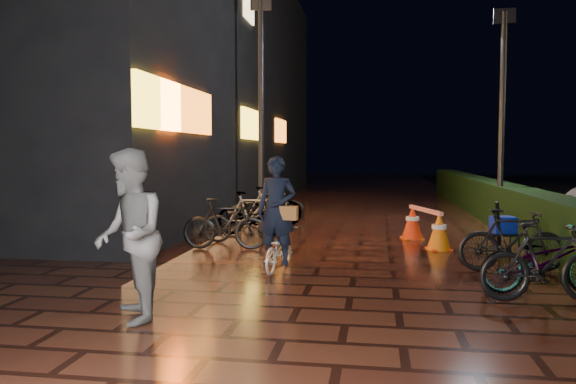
% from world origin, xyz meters
% --- Properties ---
extents(ground, '(80.00, 80.00, 0.00)m').
position_xyz_m(ground, '(0.00, 0.00, 0.00)').
color(ground, '#381911').
rests_on(ground, ground).
extents(hedge, '(0.70, 20.00, 1.00)m').
position_xyz_m(hedge, '(3.30, 8.00, 0.50)').
color(hedge, black).
rests_on(hedge, ground).
extents(bystander_person, '(1.02, 1.09, 1.80)m').
position_xyz_m(bystander_person, '(-2.20, -2.45, 0.90)').
color(bystander_person, '#605F62').
rests_on(bystander_person, ground).
extents(storefront_block, '(12.09, 22.00, 9.00)m').
position_xyz_m(storefront_block, '(-9.50, 11.50, 4.50)').
color(storefront_block, black).
rests_on(storefront_block, ground).
extents(lamp_post_hedge, '(0.47, 0.14, 4.92)m').
position_xyz_m(lamp_post_hedge, '(3.05, 5.34, 2.70)').
color(lamp_post_hedge, black).
rests_on(lamp_post_hedge, ground).
extents(lamp_post_sf, '(0.56, 0.17, 5.90)m').
position_xyz_m(lamp_post_sf, '(-2.77, 6.96, 3.24)').
color(lamp_post_sf, black).
rests_on(lamp_post_sf, ground).
extents(cyclist, '(0.64, 1.23, 1.70)m').
position_xyz_m(cyclist, '(-1.14, 0.25, 0.63)').
color(cyclist, silver).
rests_on(cyclist, ground).
extents(traffic_barrier, '(0.87, 1.70, 0.69)m').
position_xyz_m(traffic_barrier, '(1.23, 3.12, 0.34)').
color(traffic_barrier, orange).
rests_on(traffic_barrier, ground).
extents(cart_assembly, '(0.58, 0.61, 0.96)m').
position_xyz_m(cart_assembly, '(2.41, 2.04, 0.49)').
color(cart_assembly, black).
rests_on(cart_assembly, ground).
extents(parked_bikes_storefront, '(1.77, 4.90, 0.93)m').
position_xyz_m(parked_bikes_storefront, '(-2.30, 4.17, 0.44)').
color(parked_bikes_storefront, black).
rests_on(parked_bikes_storefront, ground).
extents(parked_bikes_hedge, '(1.73, 2.29, 0.93)m').
position_xyz_m(parked_bikes_hedge, '(2.31, -0.27, 0.45)').
color(parked_bikes_hedge, black).
rests_on(parked_bikes_hedge, ground).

